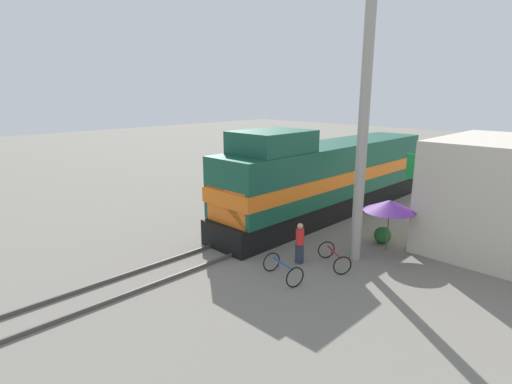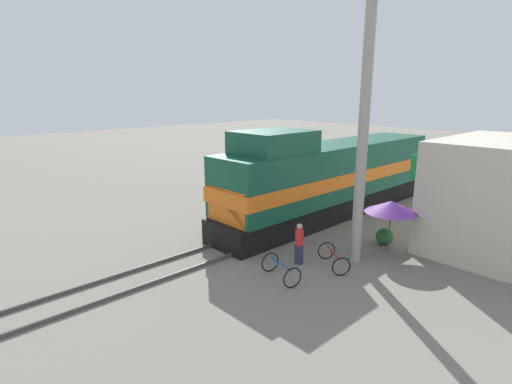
% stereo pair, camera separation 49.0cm
% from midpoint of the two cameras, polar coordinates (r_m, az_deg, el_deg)
% --- Properties ---
extents(ground_plane, '(120.00, 120.00, 0.00)m').
position_cam_midpoint_polar(ground_plane, '(21.08, 6.59, -4.81)').
color(ground_plane, slate).
extents(rail_near, '(0.08, 32.06, 0.15)m').
position_cam_midpoint_polar(rail_near, '(21.50, 5.14, -4.18)').
color(rail_near, '#4C4742').
rests_on(rail_near, ground_plane).
extents(rail_far, '(0.08, 32.06, 0.15)m').
position_cam_midpoint_polar(rail_far, '(20.63, 8.12, -5.07)').
color(rail_far, '#4C4742').
rests_on(rail_far, ground_plane).
extents(locomotive, '(2.98, 16.35, 5.06)m').
position_cam_midpoint_polar(locomotive, '(22.49, 11.03, 1.99)').
color(locomotive, black).
rests_on(locomotive, ground_plane).
extents(utility_pole, '(1.80, 0.42, 11.76)m').
position_cam_midpoint_polar(utility_pole, '(16.06, 16.08, 10.47)').
color(utility_pole, '#9E998E').
rests_on(utility_pole, ground_plane).
extents(vendor_umbrella, '(2.22, 2.22, 2.30)m').
position_cam_midpoint_polar(vendor_umbrella, '(18.06, 19.50, -2.00)').
color(vendor_umbrella, '#4C4C4C').
rests_on(vendor_umbrella, ground_plane).
extents(billboard_sign, '(1.87, 0.12, 3.76)m').
position_cam_midpoint_polar(billboard_sign, '(21.47, 24.00, 2.21)').
color(billboard_sign, '#595959').
rests_on(billboard_sign, ground_plane).
extents(shrub_cluster, '(0.78, 0.78, 0.78)m').
position_cam_midpoint_polar(shrub_cluster, '(19.31, 18.59, -6.06)').
color(shrub_cluster, '#236028').
rests_on(shrub_cluster, ground_plane).
extents(person_bystander, '(0.34, 0.34, 1.71)m').
position_cam_midpoint_polar(person_bystander, '(16.30, 7.05, -7.14)').
color(person_bystander, '#2D3347').
rests_on(person_bystander, ground_plane).
extents(bicycle, '(1.80, 1.53, 0.75)m').
position_cam_midpoint_polar(bicycle, '(16.43, 11.85, -9.21)').
color(bicycle, black).
rests_on(bicycle, ground_plane).
extents(bicycle_spare, '(1.73, 1.14, 0.78)m').
position_cam_midpoint_polar(bicycle_spare, '(15.14, 4.50, -10.97)').
color(bicycle_spare, black).
rests_on(bicycle_spare, ground_plane).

